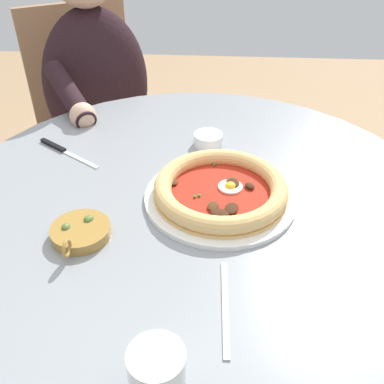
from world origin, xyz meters
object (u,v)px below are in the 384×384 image
at_px(fork_utensil, 225,306).
at_px(diner_person, 104,140).
at_px(dining_table, 196,244).
at_px(ramekin_capers, 208,139).
at_px(olive_pan, 81,231).
at_px(pizza_on_plate, 221,191).
at_px(water_glass, 158,378).
at_px(cafe_chair_diner, 91,112).
at_px(steak_knife, 61,149).

height_order(fork_utensil, diner_person, diner_person).
height_order(dining_table, fork_utensil, fork_utensil).
bearing_deg(ramekin_capers, olive_pan, -32.15).
relative_size(dining_table, diner_person, 0.93).
relative_size(ramekin_capers, fork_utensil, 0.38).
distance_m(pizza_on_plate, water_glass, 0.42).
distance_m(ramekin_capers, olive_pan, 0.41).
bearing_deg(pizza_on_plate, dining_table, -97.95).
bearing_deg(pizza_on_plate, fork_utensil, 2.50).
distance_m(pizza_on_plate, fork_utensil, 0.27).
height_order(pizza_on_plate, cafe_chair_diner, cafe_chair_diner).
bearing_deg(water_glass, dining_table, 177.09).
height_order(ramekin_capers, cafe_chair_diner, cafe_chair_diner).
xyz_separation_m(water_glass, fork_utensil, (-0.14, 0.08, -0.03)).
bearing_deg(pizza_on_plate, diner_person, -146.92).
bearing_deg(pizza_on_plate, cafe_chair_diner, -147.55).
height_order(water_glass, diner_person, diner_person).
distance_m(pizza_on_plate, cafe_chair_diner, 0.94).
relative_size(dining_table, olive_pan, 7.84).
height_order(steak_knife, ramekin_capers, ramekin_capers).
xyz_separation_m(pizza_on_plate, water_glass, (0.42, -0.07, 0.02)).
bearing_deg(diner_person, steak_knife, 3.94).
relative_size(fork_utensil, diner_person, 0.16).
relative_size(dining_table, fork_utensil, 5.73).
distance_m(dining_table, water_glass, 0.46).
relative_size(pizza_on_plate, water_glass, 3.63).
xyz_separation_m(diner_person, cafe_chair_diner, (-0.13, -0.07, 0.04)).
distance_m(ramekin_capers, diner_person, 0.62).
bearing_deg(steak_knife, ramekin_capers, 98.07).
distance_m(water_glass, ramekin_capers, 0.64).
distance_m(olive_pan, diner_person, 0.82).
relative_size(steak_knife, diner_person, 0.15).
height_order(pizza_on_plate, steak_knife, pizza_on_plate).
bearing_deg(fork_utensil, water_glass, -30.18).
relative_size(pizza_on_plate, cafe_chair_diner, 0.34).
bearing_deg(pizza_on_plate, olive_pan, -62.66).
distance_m(steak_knife, diner_person, 0.53).
xyz_separation_m(dining_table, pizza_on_plate, (0.01, 0.05, 0.16)).
height_order(ramekin_capers, diner_person, diner_person).
height_order(steak_knife, cafe_chair_diner, cafe_chair_diner).
bearing_deg(water_glass, steak_knife, -151.96).
relative_size(olive_pan, diner_person, 0.12).
distance_m(dining_table, olive_pan, 0.28).
height_order(dining_table, pizza_on_plate, pizza_on_plate).
xyz_separation_m(dining_table, fork_utensil, (0.28, 0.06, 0.14)).
height_order(steak_knife, olive_pan, olive_pan).
height_order(pizza_on_plate, olive_pan, same).
bearing_deg(ramekin_capers, cafe_chair_diner, -140.40).
height_order(fork_utensil, cafe_chair_diner, cafe_chair_diner).
bearing_deg(steak_knife, fork_utensil, 41.81).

